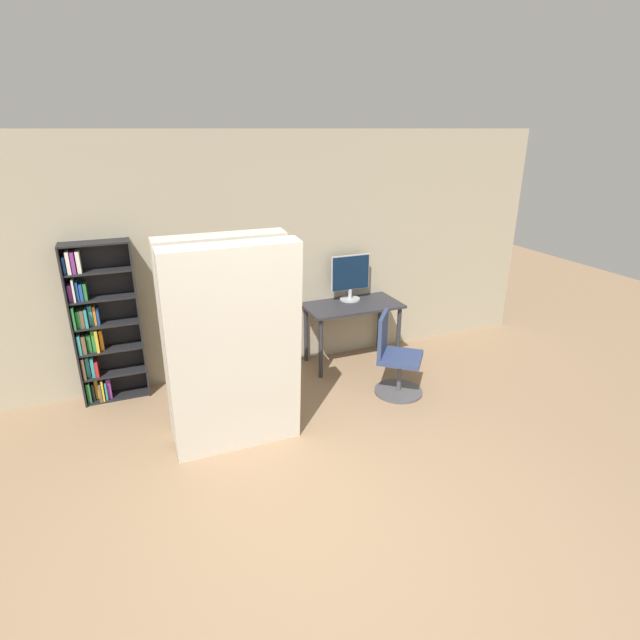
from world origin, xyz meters
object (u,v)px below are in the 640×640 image
Objects in this scene: monitor at (350,276)px; office_chair at (395,363)px; bookshelf at (100,326)px; mattress_near at (236,353)px; mattress_far at (227,337)px.

office_chair is (0.06, -1.02, -0.70)m from monitor.
mattress_near is (1.08, -1.45, 0.14)m from bookshelf.
bookshelf is at bearing 126.77° from mattress_near.
monitor is at bearing 39.20° from mattress_near.
mattress_near reaches higher than office_chair.
mattress_far reaches higher than bookshelf.
monitor is at bearing -0.83° from bookshelf.
mattress_near is 0.36m from mattress_far.
mattress_near is 1.00× the size of mattress_far.
bookshelf is 0.89× the size of mattress_far.
bookshelf is 1.81m from mattress_near.
monitor is 0.33× the size of bookshelf.
mattress_far is (1.08, -1.09, 0.14)m from bookshelf.
bookshelf is 1.54m from mattress_far.
office_chair is 1.88m from mattress_far.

